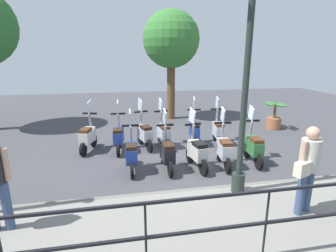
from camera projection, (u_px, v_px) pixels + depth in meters
ground_plane at (186, 157)px, 7.65m from camera, size 28.00×28.00×0.00m
promenade_walkway at (231, 219)px, 4.64m from camera, size 2.20×20.00×0.15m
fence_railing at (267, 211)px, 3.43m from camera, size 0.04×16.03×1.07m
lamp_post_near at (245, 99)px, 4.91m from camera, size 0.26×0.90×4.35m
pedestrian_with_bag at (308, 164)px, 4.45m from camera, size 0.47×0.61×1.59m
tree_distant at (171, 40)px, 11.32m from camera, size 2.47×2.47×4.76m
potted_palm at (274, 118)px, 10.41m from camera, size 1.06×0.66×1.05m
scooter_near_0 at (253, 146)px, 7.07m from camera, size 1.23×0.44×1.54m
scooter_near_1 at (224, 149)px, 6.86m from camera, size 1.23×0.45×1.54m
scooter_near_2 at (197, 151)px, 6.73m from camera, size 1.23×0.45×1.54m
scooter_near_3 at (167, 152)px, 6.64m from camera, size 1.23×0.44×1.54m
scooter_near_4 at (131, 153)px, 6.59m from camera, size 1.23×0.44×1.54m
scooter_far_0 at (218, 130)px, 8.60m from camera, size 1.23×0.45×1.54m
scooter_far_1 at (194, 131)px, 8.51m from camera, size 1.22×0.48×1.54m
scooter_far_2 at (163, 133)px, 8.30m from camera, size 1.23×0.44×1.54m
scooter_far_3 at (144, 133)px, 8.24m from camera, size 1.21×0.52×1.54m
scooter_far_4 at (119, 137)px, 7.92m from camera, size 1.23×0.44×1.54m
scooter_far_5 at (88, 136)px, 7.96m from camera, size 1.20×0.53×1.54m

